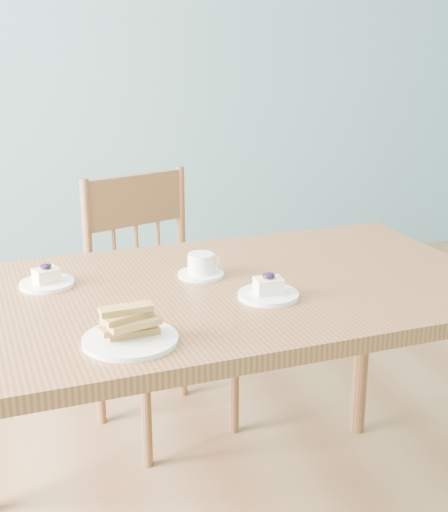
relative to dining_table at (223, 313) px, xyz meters
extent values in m
cube|color=slate|center=(-0.11, 2.53, 0.64)|extent=(5.00, 0.01, 2.70)
cube|color=brown|center=(0.00, 0.00, 0.06)|extent=(1.54, 0.97, 0.04)
cylinder|color=brown|center=(0.64, 0.42, -0.34)|extent=(0.05, 0.05, 0.74)
cube|color=brown|center=(-0.04, 0.63, -0.27)|extent=(0.55, 0.54, 0.04)
cylinder|color=brown|center=(-0.16, 0.40, -0.50)|extent=(0.03, 0.03, 0.42)
cylinder|color=brown|center=(0.19, 0.53, -0.50)|extent=(0.03, 0.03, 0.42)
cylinder|color=brown|center=(-0.28, 0.73, -0.50)|extent=(0.03, 0.03, 0.42)
cylinder|color=brown|center=(0.07, 0.86, -0.50)|extent=(0.03, 0.03, 0.42)
cylinder|color=brown|center=(-0.29, 0.74, 0.00)|extent=(0.03, 0.03, 0.48)
cylinder|color=brown|center=(0.08, 0.87, 0.00)|extent=(0.03, 0.03, 0.48)
cube|color=brown|center=(-0.11, 0.81, 0.14)|extent=(0.36, 0.15, 0.19)
cylinder|color=brown|center=(-0.19, 0.77, -0.10)|extent=(0.01, 0.01, 0.29)
cylinder|color=brown|center=(-0.11, 0.81, -0.10)|extent=(0.01, 0.01, 0.29)
cylinder|color=brown|center=(-0.02, 0.84, -0.10)|extent=(0.01, 0.01, 0.29)
cylinder|color=white|center=(0.09, -0.11, 0.08)|extent=(0.16, 0.16, 0.01)
cube|color=#FFEAC3|center=(0.09, -0.11, 0.11)|extent=(0.07, 0.05, 0.04)
ellipsoid|color=black|center=(0.09, -0.11, 0.14)|extent=(0.03, 0.03, 0.01)
sphere|color=black|center=(0.10, -0.11, 0.14)|extent=(0.01, 0.01, 0.01)
sphere|color=black|center=(0.08, -0.10, 0.14)|extent=(0.01, 0.01, 0.01)
sphere|color=black|center=(0.09, -0.12, 0.14)|extent=(0.01, 0.01, 0.01)
cylinder|color=white|center=(-0.45, 0.13, 0.08)|extent=(0.14, 0.14, 0.01)
cube|color=#FFEAC3|center=(-0.45, 0.13, 0.11)|extent=(0.08, 0.07, 0.04)
ellipsoid|color=black|center=(-0.45, 0.13, 0.13)|extent=(0.03, 0.03, 0.01)
sphere|color=black|center=(-0.44, 0.13, 0.13)|extent=(0.01, 0.01, 0.01)
sphere|color=black|center=(-0.46, 0.14, 0.13)|extent=(0.01, 0.01, 0.01)
sphere|color=black|center=(-0.45, 0.12, 0.13)|extent=(0.01, 0.01, 0.01)
cylinder|color=white|center=(-0.04, 0.10, 0.08)|extent=(0.13, 0.13, 0.01)
cylinder|color=white|center=(-0.04, 0.10, 0.11)|extent=(0.08, 0.08, 0.05)
cylinder|color=olive|center=(-0.04, 0.10, 0.14)|extent=(0.06, 0.06, 0.00)
torus|color=white|center=(0.00, 0.10, 0.11)|extent=(0.04, 0.01, 0.04)
cylinder|color=white|center=(-0.29, -0.29, 0.08)|extent=(0.21, 0.21, 0.01)
camera|label=1|loc=(-0.48, -1.71, 0.73)|focal=50.00mm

